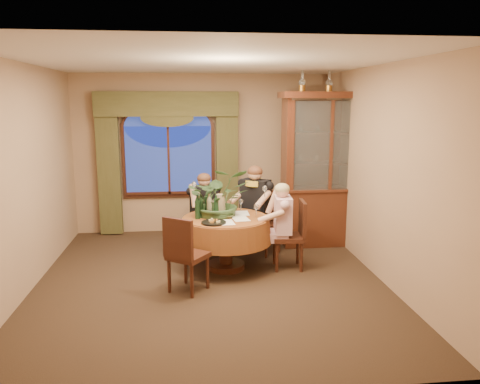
{
  "coord_description": "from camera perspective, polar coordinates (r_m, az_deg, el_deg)",
  "views": [
    {
      "loc": [
        -0.25,
        -5.86,
        2.34
      ],
      "look_at": [
        0.44,
        0.43,
        1.1
      ],
      "focal_mm": 35.0,
      "sensor_mm": 36.0,
      "label": 1
    }
  ],
  "objects": [
    {
      "name": "wine_glass_person_back",
      "position": [
        6.86,
        -3.16,
        -1.55
      ],
      "size": [
        0.07,
        0.07,
        0.18
      ],
      "primitive_type": null,
      "color": "silver",
      "rests_on": "dining_table"
    },
    {
      "name": "drapery_right",
      "position": [
        8.35,
        -1.58,
        3.1
      ],
      "size": [
        0.38,
        0.14,
        2.32
      ],
      "primitive_type": "cube",
      "color": "#42401F",
      "rests_on": "floor"
    },
    {
      "name": "wine_bottle_4",
      "position": [
        6.47,
        -3.76,
        -1.65
      ],
      "size": [
        0.07,
        0.07,
        0.33
      ],
      "primitive_type": "cylinder",
      "color": "tan",
      "rests_on": "dining_table"
    },
    {
      "name": "dining_table",
      "position": [
        6.6,
        -1.74,
        -6.22
      ],
      "size": [
        1.35,
        1.35,
        0.75
      ],
      "primitive_type": "cylinder",
      "rotation": [
        0.0,
        0.0,
        -0.05
      ],
      "color": "maroon",
      "rests_on": "floor"
    },
    {
      "name": "floor",
      "position": [
        6.31,
        -3.65,
        -10.68
      ],
      "size": [
        5.0,
        5.0,
        0.0
      ],
      "primitive_type": "plane",
      "color": "black",
      "rests_on": "ground"
    },
    {
      "name": "stoneware_vase",
      "position": [
        6.55,
        -2.43,
        -1.59
      ],
      "size": [
        0.16,
        0.16,
        0.3
      ],
      "primitive_type": null,
      "color": "#8D7A5D",
      "rests_on": "dining_table"
    },
    {
      "name": "wine_glass_person_scarf",
      "position": [
        6.83,
        0.11,
        -1.58
      ],
      "size": [
        0.07,
        0.07,
        0.18
      ],
      "primitive_type": null,
      "color": "silver",
      "rests_on": "dining_table"
    },
    {
      "name": "cheese_platter",
      "position": [
        6.17,
        -3.22,
        -3.74
      ],
      "size": [
        0.33,
        0.33,
        0.02
      ],
      "primitive_type": "cylinder",
      "color": "black",
      "rests_on": "dining_table"
    },
    {
      "name": "chair_front_left",
      "position": [
        5.86,
        -6.34,
        -7.48
      ],
      "size": [
        0.59,
        0.59,
        0.96
      ],
      "primitive_type": "cube",
      "rotation": [
        0.0,
        0.0,
        -0.63
      ],
      "color": "black",
      "rests_on": "floor"
    },
    {
      "name": "ceiling",
      "position": [
        5.88,
        -3.99,
        15.56
      ],
      "size": [
        5.0,
        5.0,
        0.0
      ],
      "primitive_type": "plane",
      "rotation": [
        3.14,
        0.0,
        0.0
      ],
      "color": "white",
      "rests_on": "wall_back"
    },
    {
      "name": "wall_right",
      "position": [
        6.44,
        16.63,
        2.24
      ],
      "size": [
        0.0,
        5.0,
        5.0
      ],
      "primitive_type": "plane",
      "rotation": [
        1.57,
        0.0,
        -1.57
      ],
      "color": "#9B7A5D",
      "rests_on": "ground"
    },
    {
      "name": "oil_lamp_center",
      "position": [
        7.64,
        10.81,
        13.19
      ],
      "size": [
        0.11,
        0.11,
        0.34
      ],
      "primitive_type": null,
      "color": "#A5722D",
      "rests_on": "china_cabinet"
    },
    {
      "name": "tasting_paper_0",
      "position": [
        6.39,
        0.06,
        -3.28
      ],
      "size": [
        0.25,
        0.33,
        0.0
      ],
      "primitive_type": "cube",
      "rotation": [
        0.0,
        0.0,
        0.14
      ],
      "color": "white",
      "rests_on": "dining_table"
    },
    {
      "name": "arched_transom",
      "position": [
        8.3,
        -8.84,
        9.17
      ],
      "size": [
        1.6,
        0.06,
        0.44
      ],
      "primitive_type": null,
      "color": "navy",
      "rests_on": "wall_back"
    },
    {
      "name": "wall_back",
      "position": [
        8.41,
        -4.58,
        4.65
      ],
      "size": [
        4.5,
        0.0,
        4.5
      ],
      "primitive_type": "plane",
      "rotation": [
        1.57,
        0.0,
        0.0
      ],
      "color": "#9B7A5D",
      "rests_on": "ground"
    },
    {
      "name": "wine_bottle_3",
      "position": [
        6.63,
        -4.04,
        -1.35
      ],
      "size": [
        0.07,
        0.07,
        0.33
      ],
      "primitive_type": "cylinder",
      "color": "black",
      "rests_on": "dining_table"
    },
    {
      "name": "chair_back_right",
      "position": [
        7.24,
        2.94,
        -3.79
      ],
      "size": [
        0.59,
        0.59,
        0.96
      ],
      "primitive_type": "cube",
      "rotation": [
        0.0,
        0.0,
        -3.94
      ],
      "color": "black",
      "rests_on": "floor"
    },
    {
      "name": "tasting_paper_2",
      "position": [
        6.2,
        -1.74,
        -3.72
      ],
      "size": [
        0.23,
        0.32,
        0.0
      ],
      "primitive_type": "cube",
      "rotation": [
        0.0,
        0.0,
        0.08
      ],
      "color": "white",
      "rests_on": "dining_table"
    },
    {
      "name": "centerpiece_plant",
      "position": [
        6.51,
        -2.54,
        2.15
      ],
      "size": [
        0.87,
        0.97,
        0.76
      ],
      "primitive_type": "imported",
      "color": "#33512D",
      "rests_on": "dining_table"
    },
    {
      "name": "china_cabinet",
      "position": [
        7.71,
        10.44,
        2.69
      ],
      "size": [
        1.52,
        0.6,
        2.47
      ],
      "primitive_type": "cube",
      "color": "#3D1D14",
      "rests_on": "floor"
    },
    {
      "name": "oil_lamp_left",
      "position": [
        7.52,
        7.58,
        13.32
      ],
      "size": [
        0.11,
        0.11,
        0.34
      ],
      "primitive_type": null,
      "color": "#A5722D",
      "rests_on": "china_cabinet"
    },
    {
      "name": "chair_back",
      "position": [
        7.32,
        -3.59,
        -3.65
      ],
      "size": [
        0.5,
        0.5,
        0.96
      ],
      "primitive_type": "cube",
      "rotation": [
        0.0,
        0.0,
        -2.93
      ],
      "color": "black",
      "rests_on": "floor"
    },
    {
      "name": "drapery_left",
      "position": [
        8.43,
        -15.69,
        2.78
      ],
      "size": [
        0.38,
        0.14,
        2.32
      ],
      "primitive_type": "cube",
      "color": "#42401F",
      "rests_on": "floor"
    },
    {
      "name": "wine_glass_person_pink",
      "position": [
        6.49,
        1.98,
        -2.27
      ],
      "size": [
        0.07,
        0.07,
        0.18
      ],
      "primitive_type": null,
      "color": "silver",
      "rests_on": "dining_table"
    },
    {
      "name": "person_scarf",
      "position": [
        7.25,
        1.89,
        -2.1
      ],
      "size": [
        0.66,
        0.65,
        1.37
      ],
      "primitive_type": null,
      "rotation": [
        0.0,
        0.0,
        -3.78
      ],
      "color": "black",
      "rests_on": "floor"
    },
    {
      "name": "wine_bottle_1",
      "position": [
        6.44,
        -4.77,
        -1.72
      ],
      "size": [
        0.07,
        0.07,
        0.33
      ],
      "primitive_type": "cylinder",
      "color": "black",
      "rests_on": "dining_table"
    },
    {
      "name": "person_back",
      "position": [
        7.3,
        -4.4,
        -2.51
      ],
      "size": [
        0.56,
        0.53,
        1.25
      ],
      "primitive_type": null,
      "rotation": [
        0.0,
        0.0,
        -2.82
      ],
      "color": "black",
      "rests_on": "floor"
    },
    {
      "name": "tasting_paper_1",
      "position": [
        6.69,
        0.15,
        -2.61
      ],
      "size": [
        0.21,
        0.3,
        0.0
      ],
      "primitive_type": "cube",
      "rotation": [
        0.0,
        0.0,
        -0.01
      ],
      "color": "white",
      "rests_on": "dining_table"
    },
    {
      "name": "oil_lamp_right",
      "position": [
        7.77,
        13.94,
        13.02
      ],
      "size": [
        0.11,
        0.11,
        0.34
      ],
      "primitive_type": null,
      "color": "#A5722D",
      "rests_on": "china_cabinet"
    },
    {
      "name": "chair_right",
      "position": [
        6.63,
        5.86,
        -5.26
      ],
      "size": [
        0.45,
        0.45,
        0.96
      ],
      "primitive_type": "cube",
      "rotation": [
        0.0,
        0.0,
        1.49
      ],
      "color": "black",
      "rests_on": "floor"
    },
    {
      "name": "wine_bottle_5",
      "position": [
        6.37,
        -2.93,
        -1.85
      ],
      "size": [
        0.07,
        0.07,
        0.33
      ],
      "primitive_type": "cylinder",
      "color": "black",
      "rests_on": "dining_table"
    },
    {
      "name": "person_pink",
      "position": [
        6.58,
        5.23,
        -4.16
      ],
      "size": [
        0.44,
        0.47,
        1.23
      ],
      "primitive_type": null,
      "rotation": [
        0.0,
        0.0,
        1.49
      ],
      "color": "#CD9FA8",
      "rests_on": "floor"
    },
    {
      "name": "wine_bottle_0",
      "position": [
        6.56,
        -5.02,
        -1.49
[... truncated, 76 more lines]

